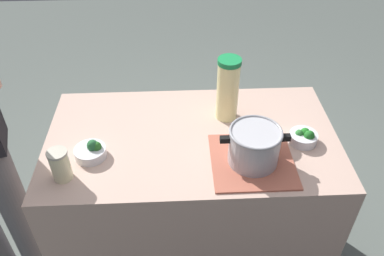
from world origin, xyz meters
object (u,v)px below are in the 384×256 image
at_px(lemonade_pitcher, 228,89).
at_px(broccoli_bowl_front, 304,137).
at_px(mason_jar, 60,165).
at_px(cooking_pot, 254,145).
at_px(broccoli_bowl_center, 91,151).

xyz_separation_m(lemonade_pitcher, broccoli_bowl_front, (-0.32, 0.20, -0.13)).
height_order(mason_jar, broccoli_bowl_front, mason_jar).
relative_size(cooking_pot, lemonade_pitcher, 0.91).
bearing_deg(cooking_pot, mason_jar, 3.93).
distance_m(lemonade_pitcher, broccoli_bowl_center, 0.66).
xyz_separation_m(cooking_pot, lemonade_pitcher, (0.07, -0.31, 0.07)).
distance_m(cooking_pot, broccoli_bowl_center, 0.68).
xyz_separation_m(mason_jar, broccoli_bowl_front, (-1.02, -0.17, -0.04)).
height_order(mason_jar, broccoli_bowl_center, mason_jar).
xyz_separation_m(cooking_pot, mason_jar, (0.77, 0.05, -0.02)).
relative_size(cooking_pot, broccoli_bowl_front, 2.27).
bearing_deg(broccoli_bowl_front, broccoli_bowl_center, 2.95).
height_order(lemonade_pitcher, mason_jar, lemonade_pitcher).
bearing_deg(mason_jar, cooking_pot, -176.07).
bearing_deg(mason_jar, lemonade_pitcher, -152.22).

